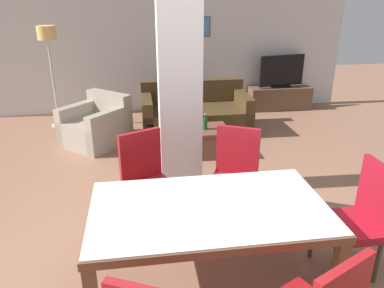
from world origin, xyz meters
TOP-DOWN VIEW (x-y plane):
  - ground_plane at (0.00, 0.00)m, footprint 18.00×18.00m
  - back_wall at (0.00, 4.90)m, footprint 7.20×0.09m
  - divider_pillar at (-0.03, 1.57)m, footprint 0.46×0.29m
  - dining_table at (0.00, 0.00)m, footprint 1.79×1.02m
  - dining_chair_head_right at (1.25, 0.00)m, footprint 0.46×0.46m
  - dining_chair_far_left at (-0.44, 0.92)m, footprint 0.61×0.61m
  - dining_chair_far_right at (0.44, 0.90)m, footprint 0.62×0.62m
  - sofa at (0.46, 3.61)m, footprint 1.77×0.95m
  - armchair at (-1.14, 3.26)m, footprint 1.17×1.17m
  - coffee_table at (0.48, 2.58)m, footprint 0.58×0.56m
  - bottle at (0.44, 2.55)m, footprint 0.07×0.07m
  - tv_stand at (2.34, 4.62)m, footprint 1.24×0.40m
  - tv_screen at (2.34, 4.62)m, footprint 0.94×0.26m
  - floor_lamp at (-1.89, 4.20)m, footprint 0.30×0.30m

SIDE VIEW (x-z plane):
  - ground_plane at x=0.00m, z-range 0.00..0.00m
  - coffee_table at x=0.48m, z-range 0.01..0.40m
  - tv_stand at x=2.34m, z-range 0.00..0.45m
  - armchair at x=-1.14m, z-range -0.10..0.65m
  - sofa at x=0.46m, z-range -0.12..0.68m
  - bottle at x=0.44m, z-range 0.37..0.60m
  - dining_chair_head_right at x=1.25m, z-range 0.04..1.01m
  - dining_chair_far_left at x=-0.44m, z-range 0.04..1.01m
  - dining_chair_far_right at x=0.44m, z-range 0.04..1.01m
  - dining_table at x=0.00m, z-range 0.23..0.96m
  - tv_screen at x=2.34m, z-range 0.44..1.07m
  - divider_pillar at x=-0.03m, z-range 0.00..2.70m
  - back_wall at x=0.00m, z-range 0.00..2.70m
  - floor_lamp at x=-1.89m, z-range 0.57..2.28m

